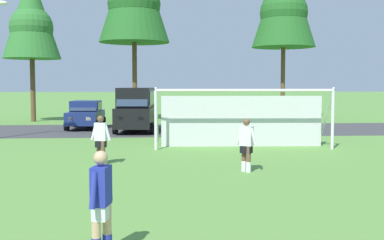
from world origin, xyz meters
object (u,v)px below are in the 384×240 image
Objects in this scene: parked_car_slot_far_left at (86,114)px; player_midfield_center at (101,204)px; soccer_goal at (242,117)px; parked_car_slot_left at (137,108)px; parked_car_slot_center at (245,115)px; player_defender_far at (101,140)px; player_striker_near at (246,145)px; parked_car_slot_center_left at (197,116)px.

player_midfield_center is at bearing -81.24° from parked_car_slot_far_left.
parked_car_slot_far_left is (-7.99, 9.52, -0.42)m from soccer_goal.
parked_car_slot_center is at bearing 6.18° from parked_car_slot_left.
player_defender_far is (-5.53, -4.19, -0.47)m from soccer_goal.
parked_car_slot_left is at bearing 86.43° from player_defender_far.
parked_car_slot_center_left is (-0.39, 13.28, 0.05)m from player_striker_near.
parked_car_slot_center_left is at bearing 70.05° from player_defender_far.
player_striker_near is at bearing -20.56° from player_defender_far.
parked_car_slot_far_left is 0.86× the size of parked_car_slot_left.
player_midfield_center is at bearing -106.26° from parked_car_slot_center.
soccer_goal reaches higher than parked_car_slot_far_left.
parked_car_slot_left is 3.50m from parked_car_slot_center_left.
soccer_goal is 1.77× the size of parked_car_slot_center_left.
soccer_goal is at bearing -101.26° from parked_car_slot_center.
parked_car_slot_center_left is (-1.33, 7.37, -0.42)m from soccer_goal.
parked_car_slot_far_left is at bearing 146.83° from parked_car_slot_left.
player_defender_far is at bearing 96.52° from player_midfield_center.
parked_car_slot_center_left is (3.47, -0.06, -0.47)m from parked_car_slot_left.
parked_car_slot_center is (2.95, 0.76, 0.00)m from parked_car_slot_center_left.
player_defender_far is at bearing -120.11° from parked_car_slot_center.
parked_car_slot_center_left is at bearing 81.06° from player_midfield_center.
player_defender_far is (-1.00, 8.75, 0.00)m from player_midfield_center.
player_striker_near is 7.89m from player_midfield_center.
player_striker_near is at bearing -100.34° from parked_car_slot_center.
parked_car_slot_center_left reaches higher than player_striker_near.
player_midfield_center is 0.39× the size of parked_car_slot_center.
parked_car_slot_center is at bearing 59.89° from player_defender_far.
player_defender_far is (-4.58, 1.72, 0.00)m from player_striker_near.
player_striker_near is at bearing -88.34° from parked_car_slot_center_left.
parked_car_slot_center_left is (4.20, 11.56, 0.05)m from player_defender_far.
parked_car_slot_center is (7.15, 12.32, 0.05)m from player_defender_far.
soccer_goal reaches higher than player_midfield_center.
player_midfield_center is at bearing -89.22° from parked_car_slot_left.
parked_car_slot_far_left is 6.99m from parked_car_slot_center_left.
parked_car_slot_left is (-0.28, 20.38, 0.52)m from player_midfield_center.
player_defender_far is 11.66m from parked_car_slot_left.
soccer_goal is 4.58× the size of player_striker_near.
player_midfield_center is at bearing -117.00° from player_striker_near.
player_defender_far is 0.33× the size of parked_car_slot_left.
player_midfield_center is 22.72m from parked_car_slot_far_left.
soccer_goal is at bearing 70.72° from player_midfield_center.
parked_car_slot_left is at bearing -33.17° from parked_car_slot_far_left.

